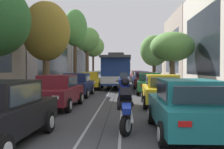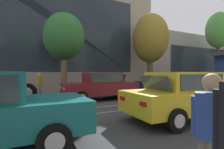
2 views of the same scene
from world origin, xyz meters
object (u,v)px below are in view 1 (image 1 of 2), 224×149
(parked_car_brown_sixth_right, at_px, (138,76))
(street_tree_kerb_left_second, at_px, (46,32))
(motorcycle_with_rider, at_px, (125,101))
(parked_car_maroon_fourth_right, at_px, (144,80))
(parked_car_teal_near_right, at_px, (187,107))
(parked_car_red_far_right, at_px, (136,75))
(street_tree_kerb_right_mid, at_px, (154,51))
(parked_car_beige_sixth_left, at_px, (101,76))
(street_tree_kerb_right_second, at_px, (172,47))
(parked_car_silver_fifth_left, at_px, (96,78))
(parked_car_grey_far_left, at_px, (104,75))
(street_tree_kerb_left_fourth, at_px, (87,40))
(parked_car_green_mid_right, at_px, (149,83))
(parked_car_navy_mid_left, at_px, (77,84))
(parked_car_yellow_fourth_left, at_px, (91,80))
(parked_car_blue_fifth_right, at_px, (141,78))
(street_tree_kerb_left_far, at_px, (93,47))
(cable_car_trolley, at_px, (117,71))
(parked_car_maroon_second_left, at_px, (57,91))
(street_tree_kerb_left_mid, at_px, (75,29))

(parked_car_brown_sixth_right, height_order, street_tree_kerb_left_second, street_tree_kerb_left_second)
(street_tree_kerb_left_second, bearing_deg, motorcycle_with_rider, -61.57)
(parked_car_maroon_fourth_right, bearing_deg, parked_car_teal_near_right, -90.48)
(parked_car_brown_sixth_right, relative_size, parked_car_red_far_right, 1.00)
(parked_car_red_far_right, height_order, street_tree_kerb_right_mid, street_tree_kerb_right_mid)
(parked_car_beige_sixth_left, distance_m, street_tree_kerb_right_second, 14.87)
(parked_car_silver_fifth_left, relative_size, parked_car_brown_sixth_right, 1.00)
(parked_car_grey_far_left, bearing_deg, parked_car_red_far_right, 9.42)
(street_tree_kerb_left_second, distance_m, street_tree_kerb_left_fourth, 17.74)
(parked_car_green_mid_right, height_order, parked_car_red_far_right, same)
(parked_car_red_far_right, bearing_deg, street_tree_kerb_right_mid, -65.94)
(parked_car_navy_mid_left, bearing_deg, parked_car_yellow_fourth_left, 88.20)
(parked_car_blue_fifth_right, height_order, street_tree_kerb_left_far, street_tree_kerb_left_far)
(street_tree_kerb_left_second, distance_m, cable_car_trolley, 8.90)
(parked_car_maroon_second_left, relative_size, parked_car_blue_fifth_right, 0.99)
(parked_car_green_mid_right, height_order, motorcycle_with_rider, motorcycle_with_rider)
(parked_car_red_far_right, relative_size, street_tree_kerb_left_second, 0.66)
(parked_car_silver_fifth_left, relative_size, cable_car_trolley, 0.48)
(street_tree_kerb_right_mid, bearing_deg, parked_car_maroon_fourth_right, -100.91)
(parked_car_grey_far_left, height_order, street_tree_kerb_left_mid, street_tree_kerb_left_mid)
(parked_car_blue_fifth_right, height_order, street_tree_kerb_right_second, street_tree_kerb_right_second)
(parked_car_beige_sixth_left, xyz_separation_m, street_tree_kerb_left_mid, (-1.93, -8.73, 5.28))
(parked_car_navy_mid_left, relative_size, parked_car_blue_fifth_right, 0.99)
(parked_car_silver_fifth_left, distance_m, street_tree_kerb_left_mid, 6.35)
(parked_car_maroon_fourth_right, distance_m, street_tree_kerb_left_fourth, 13.81)
(street_tree_kerb_left_fourth, bearing_deg, motorcycle_with_rider, -79.52)
(street_tree_kerb_right_mid, bearing_deg, parked_car_red_far_right, 114.06)
(parked_car_maroon_fourth_right, distance_m, cable_car_trolley, 2.74)
(parked_car_navy_mid_left, xyz_separation_m, motorcycle_with_rider, (3.26, -9.83, 0.13))
(parked_car_maroon_fourth_right, bearing_deg, parked_car_green_mid_right, -90.59)
(parked_car_brown_sixth_right, relative_size, street_tree_kerb_left_mid, 0.54)
(parked_car_beige_sixth_left, relative_size, street_tree_kerb_left_far, 0.58)
(parked_car_maroon_second_left, distance_m, street_tree_kerb_left_second, 7.01)
(parked_car_beige_sixth_left, bearing_deg, parked_car_blue_fifth_right, -44.07)
(parked_car_grey_far_left, distance_m, street_tree_kerb_left_second, 23.94)
(street_tree_kerb_left_second, bearing_deg, street_tree_kerb_right_second, 28.14)
(street_tree_kerb_right_second, height_order, motorcycle_with_rider, street_tree_kerb_right_second)
(parked_car_brown_sixth_right, bearing_deg, street_tree_kerb_right_second, -80.47)
(parked_car_grey_far_left, bearing_deg, parked_car_teal_near_right, -81.40)
(parked_car_yellow_fourth_left, xyz_separation_m, motorcycle_with_rider, (3.07, -16.02, 0.13))
(street_tree_kerb_left_fourth, bearing_deg, street_tree_kerb_right_mid, 9.37)
(parked_car_blue_fifth_right, bearing_deg, cable_car_trolley, -115.02)
(street_tree_kerb_right_second, height_order, cable_car_trolley, street_tree_kerb_right_second)
(parked_car_navy_mid_left, height_order, parked_car_maroon_fourth_right, same)
(parked_car_teal_near_right, relative_size, parked_car_maroon_fourth_right, 0.99)
(parked_car_silver_fifth_left, bearing_deg, parked_car_green_mid_right, -63.79)
(parked_car_beige_sixth_left, xyz_separation_m, street_tree_kerb_right_second, (7.49, -12.49, 3.00))
(parked_car_teal_near_right, bearing_deg, motorcycle_with_rider, 174.69)
(parked_car_red_far_right, bearing_deg, parked_car_grey_far_left, -170.58)
(parked_car_beige_sixth_left, bearing_deg, street_tree_kerb_left_second, -97.27)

